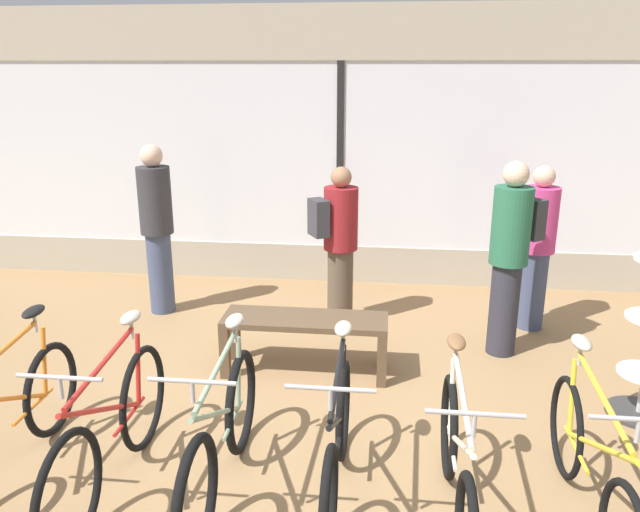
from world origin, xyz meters
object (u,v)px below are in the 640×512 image
at_px(bicycle_center_left, 222,439).
at_px(bicycle_right, 457,468).
at_px(customer_near_rack, 510,253).
at_px(bicycle_center_right, 337,446).
at_px(customer_by_window, 537,245).
at_px(display_bench, 305,328).
at_px(bicycle_far_right, 591,469).
at_px(bicycle_far_left, 9,423).
at_px(customer_mid_floor, 157,226).
at_px(bicycle_left, 111,434).
at_px(customer_near_bench, 339,241).

distance_m(bicycle_center_left, bicycle_right, 1.39).
bearing_deg(bicycle_right, customer_near_rack, 74.59).
bearing_deg(bicycle_center_right, customer_by_window, 58.96).
height_order(bicycle_right, display_bench, bicycle_right).
bearing_deg(bicycle_center_right, bicycle_far_right, -2.50).
relative_size(bicycle_center_left, bicycle_far_right, 1.01).
xyz_separation_m(bicycle_far_left, display_bench, (1.68, 1.62, 0.04)).
bearing_deg(customer_mid_floor, display_bench, -35.17).
bearing_deg(bicycle_far_left, display_bench, 44.01).
distance_m(bicycle_far_left, customer_by_window, 4.77).
xyz_separation_m(bicycle_left, bicycle_far_right, (2.82, 0.00, -0.02)).
bearing_deg(bicycle_left, bicycle_center_right, 2.65).
relative_size(display_bench, customer_by_window, 0.85).
relative_size(bicycle_center_left, bicycle_right, 1.02).
bearing_deg(bicycle_center_left, customer_by_window, 49.93).
distance_m(bicycle_right, customer_mid_floor, 4.15).
xyz_separation_m(bicycle_right, bicycle_far_right, (0.75, 0.07, 0.00)).
xyz_separation_m(display_bench, customer_mid_floor, (-1.72, 1.21, 0.54)).
relative_size(bicycle_left, customer_by_window, 1.06).
distance_m(bicycle_far_right, customer_near_bench, 3.31).
xyz_separation_m(bicycle_far_right, customer_near_bench, (-1.67, 2.82, 0.49)).
distance_m(bicycle_center_right, customer_mid_floor, 3.60).
height_order(bicycle_left, bicycle_center_right, bicycle_left).
height_order(bicycle_far_right, customer_mid_floor, customer_mid_floor).
distance_m(bicycle_left, bicycle_far_right, 2.82).
bearing_deg(customer_by_window, customer_near_rack, -120.80).
height_order(display_bench, customer_by_window, customer_by_window).
distance_m(display_bench, customer_near_rack, 1.93).
xyz_separation_m(customer_near_rack, customer_by_window, (0.37, 0.62, -0.10)).
height_order(bicycle_far_left, customer_by_window, customer_by_window).
bearing_deg(bicycle_far_right, bicycle_center_left, 178.91).
height_order(bicycle_far_left, customer_mid_floor, customer_mid_floor).
height_order(bicycle_left, bicycle_far_right, bicycle_left).
bearing_deg(bicycle_center_left, customer_mid_floor, 116.65).
bearing_deg(bicycle_right, bicycle_far_left, 177.00).
height_order(bicycle_far_left, bicycle_center_left, bicycle_center_left).
bearing_deg(display_bench, bicycle_center_right, -75.67).
distance_m(display_bench, customer_by_window, 2.49).
relative_size(bicycle_center_right, display_bench, 1.18).
bearing_deg(bicycle_left, bicycle_far_right, 0.02).
xyz_separation_m(bicycle_center_right, bicycle_right, (0.69, -0.14, 0.00)).
bearing_deg(customer_near_rack, display_bench, -161.35).
xyz_separation_m(display_bench, customer_near_rack, (1.76, 0.59, 0.55)).
xyz_separation_m(bicycle_far_left, customer_mid_floor, (-0.04, 2.83, 0.57)).
xyz_separation_m(bicycle_left, customer_by_window, (3.09, 2.91, 0.47)).
xyz_separation_m(bicycle_far_right, customer_by_window, (0.27, 2.91, 0.49)).
relative_size(display_bench, customer_near_rack, 0.79).
bearing_deg(bicycle_center_right, customer_near_bench, 94.72).
xyz_separation_m(bicycle_far_right, display_bench, (-1.86, 1.69, 0.03)).
bearing_deg(bicycle_right, bicycle_center_left, 175.31).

